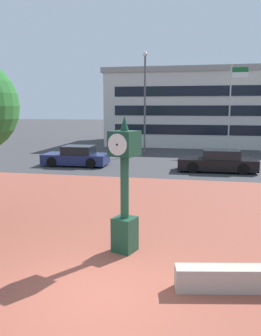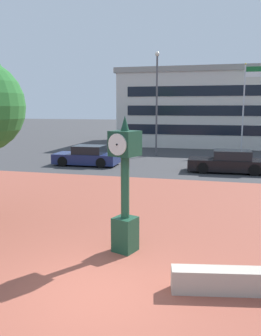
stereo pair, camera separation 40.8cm
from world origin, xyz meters
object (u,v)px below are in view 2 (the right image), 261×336
Objects in this scene: car_street_far at (87,156)px; street_lamp_post at (157,94)px; flagpole_primary at (245,102)px; civic_building at (237,108)px; street_clock at (125,188)px; car_street_near at (229,162)px.

street_lamp_post is (3.52, 5.67, 4.11)m from car_street_far.
flagpole_primary reaches higher than car_street_far.
civic_building is (-0.36, 7.55, -0.49)m from flagpole_primary.
street_lamp_post is at bearing -33.01° from car_street_far.
street_lamp_post is (-6.65, -3.56, 0.51)m from flagpole_primary.
street_clock is 0.77× the size of car_street_near.
civic_building reaches higher than car_street_far.
car_street_near is 17.44m from civic_building.
flagpole_primary is 7.58m from civic_building.
street_clock is 22.59m from flagpole_primary.
car_street_far is at bearing -137.80° from flagpole_primary.
civic_building is at bearing 102.24° from street_clock.
street_clock is 0.45× the size of street_lamp_post.
car_street_near is 0.58× the size of street_lamp_post.
car_street_near is (2.81, 12.49, -1.13)m from street_clock.
street_lamp_post is at bearing -151.87° from flagpole_primary.
street_lamp_post is at bearing -119.54° from civic_building.
car_street_far is 7.84m from street_lamp_post.
car_street_near is at bearing -93.47° from car_street_far.
civic_building is 2.90× the size of street_lamp_post.
street_clock reaches higher than car_street_far.
street_clock is at bearing -97.22° from civic_building.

